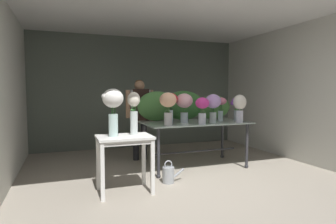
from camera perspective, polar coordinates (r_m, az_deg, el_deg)
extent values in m
plane|color=#9E9384|center=(5.38, -0.22, -10.63)|extent=(8.73, 8.73, 0.00)
cube|color=slate|center=(7.10, -5.81, 3.93)|extent=(5.18, 0.12, 2.69)
cube|color=silver|center=(4.94, -29.73, 3.22)|extent=(0.12, 4.09, 2.69)
cube|color=silver|center=(6.57, 21.53, 3.62)|extent=(0.12, 4.09, 2.69)
cube|color=silver|center=(5.38, -0.23, 18.95)|extent=(5.30, 4.09, 0.12)
cube|color=silver|center=(5.15, 5.41, -2.09)|extent=(1.87, 1.03, 0.02)
cylinder|color=#2D2D33|center=(4.53, -1.94, -8.26)|extent=(0.05, 0.05, 0.81)
sphere|color=#2D2D33|center=(4.62, -1.93, -12.78)|extent=(0.07, 0.07, 0.07)
cylinder|color=#2D2D33|center=(5.29, 15.59, -6.59)|extent=(0.05, 0.05, 0.81)
sphere|color=#2D2D33|center=(5.37, 15.51, -10.49)|extent=(0.07, 0.07, 0.07)
cylinder|color=#2D2D33|center=(5.30, -4.81, -6.41)|extent=(0.05, 0.05, 0.81)
sphere|color=#2D2D33|center=(5.39, -4.79, -10.31)|extent=(0.07, 0.07, 0.07)
cylinder|color=#2D2D33|center=(5.97, 10.88, -5.27)|extent=(0.05, 0.05, 0.81)
sphere|color=#2D2D33|center=(6.04, 10.83, -8.76)|extent=(0.07, 0.07, 0.07)
cylinder|color=#2D2D33|center=(5.24, 5.36, -7.90)|extent=(1.67, 0.03, 0.03)
cube|color=white|center=(3.88, -8.78, -5.00)|extent=(0.74, 0.52, 0.03)
cube|color=white|center=(3.89, -8.77, -5.65)|extent=(0.68, 0.46, 0.06)
cube|color=white|center=(3.70, -13.07, -11.70)|extent=(0.05, 0.05, 0.75)
cube|color=white|center=(3.84, -3.12, -11.02)|extent=(0.05, 0.05, 0.75)
cube|color=white|center=(4.13, -13.89, -10.04)|extent=(0.05, 0.05, 0.75)
cube|color=white|center=(4.25, -4.94, -9.52)|extent=(0.05, 0.05, 0.75)
cylinder|color=#232328|center=(5.71, -6.47, -5.42)|extent=(0.12, 0.12, 0.85)
cylinder|color=#232328|center=(5.75, -4.89, -5.34)|extent=(0.12, 0.12, 0.85)
cube|color=silver|center=(5.66, -5.73, 1.63)|extent=(0.38, 0.22, 0.55)
cube|color=black|center=(5.55, -5.42, 1.17)|extent=(0.33, 0.02, 0.67)
cylinder|color=tan|center=(5.60, -8.08, 1.60)|extent=(0.09, 0.09, 0.55)
cylinder|color=tan|center=(5.72, -3.43, 1.69)|extent=(0.09, 0.09, 0.55)
sphere|color=tan|center=(5.65, -5.76, 5.34)|extent=(0.20, 0.20, 0.20)
ellipsoid|color=brown|center=(5.67, -5.81, 6.00)|extent=(0.15, 0.15, 0.09)
ellipsoid|color=#477F3D|center=(5.27, -2.25, 1.19)|extent=(0.75, 0.22, 0.55)
ellipsoid|color=#387033|center=(5.47, 3.19, 1.33)|extent=(0.84, 0.23, 0.56)
ellipsoid|color=#477F3D|center=(5.76, 9.07, 1.01)|extent=(0.76, 0.20, 0.47)
cylinder|color=silver|center=(4.84, 0.31, -0.97)|extent=(0.12, 0.12, 0.23)
cylinder|color=#9EBCB2|center=(4.84, 0.31, -1.75)|extent=(0.11, 0.11, 0.10)
cylinder|color=#387033|center=(4.84, 0.50, -0.14)|extent=(0.01, 0.01, 0.36)
cylinder|color=#387033|center=(4.85, 0.19, -0.12)|extent=(0.01, 0.01, 0.36)
cylinder|color=#387033|center=(4.83, -0.02, -0.15)|extent=(0.01, 0.01, 0.36)
cylinder|color=#387033|center=(4.81, 0.33, -0.16)|extent=(0.01, 0.01, 0.36)
ellipsoid|color=red|center=(4.82, 0.31, 2.69)|extent=(0.28, 0.28, 0.20)
sphere|color=red|center=(4.77, -1.03, 2.37)|extent=(0.10, 0.10, 0.10)
ellipsoid|color=#28562D|center=(4.83, 0.50, 0.66)|extent=(0.10, 0.05, 0.03)
cylinder|color=silver|center=(5.13, 14.19, -0.89)|extent=(0.13, 0.13, 0.22)
cylinder|color=#9EBCB2|center=(5.14, 14.18, -1.57)|extent=(0.12, 0.12, 0.09)
cylinder|color=#387033|center=(5.14, 14.53, -0.46)|extent=(0.01, 0.01, 0.28)
cylinder|color=#387033|center=(5.15, 14.02, -0.44)|extent=(0.01, 0.01, 0.28)
cylinder|color=#387033|center=(5.11, 14.05, -0.47)|extent=(0.01, 0.01, 0.28)
cylinder|color=#387033|center=(5.10, 14.41, -0.49)|extent=(0.01, 0.01, 0.28)
ellipsoid|color=white|center=(5.11, 14.24, 1.95)|extent=(0.23, 0.23, 0.26)
sphere|color=white|center=(5.17, 14.64, 1.83)|extent=(0.08, 0.08, 0.08)
cylinder|color=silver|center=(4.98, 9.03, -1.13)|extent=(0.12, 0.12, 0.19)
cylinder|color=#9EBCB2|center=(4.98, 9.02, -1.74)|extent=(0.11, 0.11, 0.08)
cylinder|color=#28562D|center=(4.98, 9.20, -0.39)|extent=(0.01, 0.01, 0.30)
cylinder|color=#28562D|center=(4.98, 8.81, -0.39)|extent=(0.01, 0.01, 0.30)
cylinder|color=#28562D|center=(4.95, 9.06, -0.42)|extent=(0.01, 0.01, 0.30)
ellipsoid|color=#B28ED1|center=(4.96, 9.07, 2.16)|extent=(0.27, 0.27, 0.24)
sphere|color=#B28ED1|center=(4.93, 7.80, 2.24)|extent=(0.10, 0.10, 0.10)
sphere|color=#B28ED1|center=(5.02, 10.02, 2.01)|extent=(0.10, 0.10, 0.10)
ellipsoid|color=#387033|center=(4.95, 8.67, 0.18)|extent=(0.10, 0.10, 0.03)
cylinder|color=silver|center=(4.77, 6.89, -1.35)|extent=(0.13, 0.13, 0.19)
cylinder|color=#9EBCB2|center=(4.78, 6.89, -1.98)|extent=(0.12, 0.12, 0.08)
cylinder|color=#477F3D|center=(4.79, 7.21, -0.61)|extent=(0.01, 0.01, 0.29)
cylinder|color=#477F3D|center=(4.79, 6.79, -0.60)|extent=(0.01, 0.01, 0.29)
cylinder|color=#477F3D|center=(4.75, 6.62, -0.64)|extent=(0.01, 0.01, 0.29)
cylinder|color=#477F3D|center=(4.75, 6.99, -0.64)|extent=(0.01, 0.01, 0.29)
ellipsoid|color=#D1338E|center=(4.76, 6.92, 1.80)|extent=(0.23, 0.23, 0.19)
sphere|color=#D1338E|center=(4.71, 6.05, 1.86)|extent=(0.07, 0.07, 0.07)
ellipsoid|color=#387033|center=(4.75, 7.26, 0.01)|extent=(0.06, 0.11, 0.03)
cylinder|color=silver|center=(4.56, 0.00, -1.45)|extent=(0.13, 0.13, 0.21)
cylinder|color=#9EBCB2|center=(4.57, 0.00, -2.18)|extent=(0.12, 0.12, 0.09)
cylinder|color=#477F3D|center=(4.56, 0.24, -0.53)|extent=(0.01, 0.01, 0.34)
cylinder|color=#477F3D|center=(4.58, -0.02, -0.52)|extent=(0.01, 0.01, 0.34)
cylinder|color=#477F3D|center=(4.55, -0.23, -0.54)|extent=(0.01, 0.01, 0.34)
cylinder|color=#477F3D|center=(4.53, 0.07, -0.56)|extent=(0.01, 0.01, 0.34)
ellipsoid|color=#F4B78E|center=(4.54, 0.00, 2.47)|extent=(0.28, 0.28, 0.24)
ellipsoid|color=#477F3D|center=(4.58, -0.14, 0.14)|extent=(0.10, 0.10, 0.03)
cylinder|color=silver|center=(5.35, 10.50, -0.77)|extent=(0.10, 0.10, 0.19)
cylinder|color=#9EBCB2|center=(5.35, 10.49, -1.34)|extent=(0.09, 0.09, 0.08)
cylinder|color=#2D6028|center=(5.35, 10.76, 0.02)|extent=(0.01, 0.01, 0.32)
cylinder|color=#2D6028|center=(5.37, 10.38, 0.03)|extent=(0.01, 0.01, 0.32)
cylinder|color=#2D6028|center=(5.34, 10.36, 0.01)|extent=(0.01, 0.01, 0.32)
cylinder|color=#2D6028|center=(5.33, 10.62, 0.00)|extent=(0.01, 0.01, 0.32)
ellipsoid|color=pink|center=(5.33, 10.54, 2.16)|extent=(0.22, 0.22, 0.14)
sphere|color=pink|center=(5.28, 9.73, 2.15)|extent=(0.07, 0.07, 0.07)
sphere|color=pink|center=(5.35, 11.31, 2.03)|extent=(0.06, 0.06, 0.06)
ellipsoid|color=#2D6028|center=(5.30, 10.65, 0.43)|extent=(0.09, 0.10, 0.03)
cylinder|color=silver|center=(5.45, 13.62, -0.70)|extent=(0.11, 0.11, 0.20)
cylinder|color=#9EBCB2|center=(5.45, 13.61, -1.28)|extent=(0.10, 0.10, 0.08)
cylinder|color=#387033|center=(5.47, 13.83, -0.06)|extent=(0.01, 0.01, 0.30)
cylinder|color=#387033|center=(5.45, 13.42, -0.07)|extent=(0.01, 0.01, 0.30)
cylinder|color=#387033|center=(5.43, 13.61, -0.09)|extent=(0.01, 0.01, 0.30)
ellipsoid|color=purple|center=(5.43, 13.67, 2.01)|extent=(0.19, 0.19, 0.17)
sphere|color=purple|center=(5.40, 12.85, 1.75)|extent=(0.07, 0.07, 0.07)
ellipsoid|color=#387033|center=(5.41, 13.55, 0.51)|extent=(0.11, 0.08, 0.03)
cylinder|color=silver|center=(4.96, 3.28, -1.15)|extent=(0.13, 0.13, 0.18)
cylinder|color=#9EBCB2|center=(4.96, 3.28, -1.74)|extent=(0.12, 0.12, 0.08)
cylinder|color=#387033|center=(4.97, 3.52, -0.33)|extent=(0.01, 0.01, 0.30)
cylinder|color=#387033|center=(4.96, 3.10, -0.33)|extent=(0.01, 0.01, 0.30)
cylinder|color=#387033|center=(4.93, 3.22, -0.36)|extent=(0.01, 0.01, 0.30)
ellipsoid|color=#EFB2BC|center=(4.94, 3.30, 2.29)|extent=(0.30, 0.30, 0.25)
sphere|color=#EFB2BC|center=(4.88, 2.47, 2.07)|extent=(0.12, 0.12, 0.12)
sphere|color=#EFB2BC|center=(4.97, 4.15, 2.23)|extent=(0.08, 0.08, 0.08)
cylinder|color=silver|center=(3.83, -10.96, -2.62)|extent=(0.13, 0.13, 0.30)
cylinder|color=#9EBCB2|center=(3.84, -10.94, -3.88)|extent=(0.12, 0.12, 0.13)
cylinder|color=#387033|center=(3.83, -10.64, -1.56)|extent=(0.01, 0.01, 0.43)
cylinder|color=#387033|center=(3.84, -11.20, -1.55)|extent=(0.01, 0.01, 0.43)
cylinder|color=#387033|center=(3.79, -11.10, -1.62)|extent=(0.01, 0.01, 0.43)
ellipsoid|color=white|center=(3.81, -11.04, 2.75)|extent=(0.28, 0.28, 0.25)
sphere|color=white|center=(3.76, -12.68, 3.14)|extent=(0.08, 0.08, 0.08)
cylinder|color=silver|center=(3.94, -6.86, -2.21)|extent=(0.11, 0.11, 0.33)
cylinder|color=#9EBCB2|center=(3.95, -6.85, -3.53)|extent=(0.10, 0.10, 0.14)
cylinder|color=#387033|center=(3.95, -6.51, -1.37)|extent=(0.01, 0.01, 0.42)
cylinder|color=#387033|center=(3.96, -6.98, -1.35)|extent=(0.01, 0.01, 0.42)
cylinder|color=#387033|center=(3.93, -7.24, -1.40)|extent=(0.01, 0.01, 0.42)
cylinder|color=#387033|center=(3.92, -6.85, -1.41)|extent=(0.01, 0.01, 0.42)
ellipsoid|color=silver|center=(3.92, -6.91, 2.56)|extent=(0.17, 0.17, 0.20)
sphere|color=silver|center=(3.93, -7.64, 2.83)|extent=(0.07, 0.07, 0.07)
sphere|color=silver|center=(3.94, -6.31, 2.06)|extent=(0.07, 0.07, 0.07)
ellipsoid|color=#387033|center=(3.93, -7.14, 0.46)|extent=(0.10, 0.10, 0.03)
cylinder|color=#999EA3|center=(4.37, 0.06, -12.56)|extent=(0.18, 0.18, 0.24)
cylinder|color=#999EA3|center=(4.43, 2.17, -12.17)|extent=(0.18, 0.04, 0.14)
torus|color=#999EA3|center=(4.33, 0.06, -10.53)|extent=(0.13, 0.02, 0.13)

